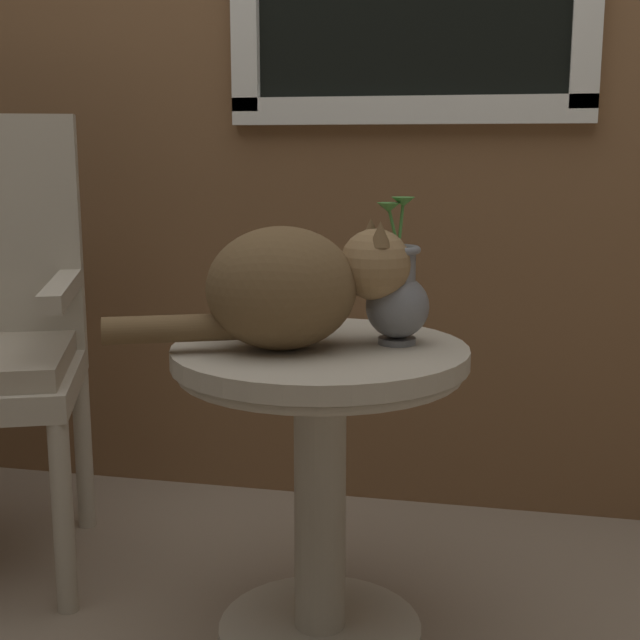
% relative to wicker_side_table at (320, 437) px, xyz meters
% --- Properties ---
extents(back_wall, '(4.00, 0.07, 2.60)m').
position_rel_wicker_side_table_xyz_m(back_wall, '(-0.07, 0.75, 0.89)').
color(back_wall, brown).
rests_on(back_wall, ground_plane).
extents(wicker_side_table, '(0.56, 0.56, 0.60)m').
position_rel_wicker_side_table_xyz_m(wicker_side_table, '(0.00, 0.00, 0.00)').
color(wicker_side_table, '#B2A893').
rests_on(wicker_side_table, ground_plane).
extents(cat, '(0.54, 0.32, 0.24)m').
position_rel_wicker_side_table_xyz_m(cat, '(-0.05, -0.03, 0.30)').
color(cat, brown).
rests_on(cat, wicker_side_table).
extents(pewter_vase_with_ivy, '(0.12, 0.12, 0.28)m').
position_rel_wicker_side_table_xyz_m(pewter_vase_with_ivy, '(0.14, 0.05, 0.27)').
color(pewter_vase_with_ivy, slate).
rests_on(pewter_vase_with_ivy, wicker_side_table).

